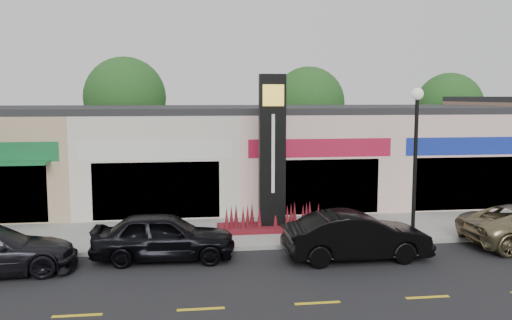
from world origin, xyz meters
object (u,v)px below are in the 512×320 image
(lamp_east_near, at_px, (416,147))
(car_black_conv, at_px, (356,236))
(pylon_sign, at_px, (272,176))
(car_black_sedan, at_px, (164,236))

(lamp_east_near, distance_m, car_black_conv, 4.38)
(pylon_sign, height_order, car_black_sedan, pylon_sign)
(pylon_sign, bearing_deg, car_black_sedan, -144.75)
(car_black_sedan, bearing_deg, lamp_east_near, -80.10)
(lamp_east_near, xyz_separation_m, pylon_sign, (-5.00, 1.70, -1.20))
(car_black_sedan, bearing_deg, pylon_sign, -52.16)
(pylon_sign, bearing_deg, lamp_east_near, -18.75)
(pylon_sign, relative_size, car_black_conv, 1.26)
(lamp_east_near, relative_size, car_black_conv, 1.15)
(car_black_sedan, height_order, car_black_conv, car_black_sedan)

